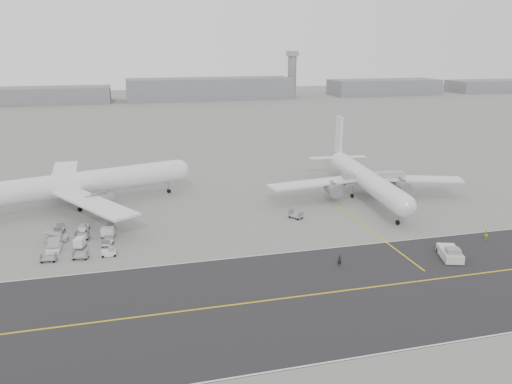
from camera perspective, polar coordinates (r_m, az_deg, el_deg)
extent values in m
plane|color=gray|center=(88.68, -3.46, -7.05)|extent=(700.00, 700.00, 0.00)
cube|color=#2A2A2C|center=(74.07, 3.18, -12.05)|extent=(220.00, 32.00, 0.02)
cube|color=gold|center=(74.06, 3.18, -12.04)|extent=(220.00, 0.30, 0.01)
cube|color=silver|center=(87.70, 0.05, -7.28)|extent=(220.00, 0.25, 0.01)
cube|color=silver|center=(61.45, 7.85, -18.77)|extent=(220.00, 0.25, 0.01)
cube|color=gold|center=(102.43, 12.73, -4.13)|extent=(0.30, 40.00, 0.01)
cylinder|color=gray|center=(364.25, 4.14, 13.05)|extent=(6.00, 6.00, 28.00)
cube|color=#949499|center=(363.67, 4.19, 15.49)|extent=(7.00, 7.00, 3.50)
cylinder|color=white|center=(118.73, -19.25, 0.95)|extent=(46.11, 18.85, 5.34)
sphere|color=white|center=(125.39, -8.85, 2.48)|extent=(5.24, 5.24, 5.24)
cube|color=white|center=(105.44, -18.09, -1.21)|extent=(18.10, 24.83, 0.45)
cube|color=white|center=(132.10, -21.07, 1.98)|extent=(7.08, 25.85, 0.45)
cylinder|color=slate|center=(110.42, -17.45, -1.10)|extent=(6.41, 4.84, 3.31)
cylinder|color=slate|center=(128.62, -19.64, 1.14)|extent=(6.41, 4.84, 3.31)
cylinder|color=black|center=(125.65, -9.94, 0.11)|extent=(1.11, 0.78, 1.01)
cylinder|color=black|center=(116.75, -19.48, -1.88)|extent=(1.11, 0.78, 1.01)
cylinder|color=black|center=(122.78, -20.14, -1.06)|extent=(1.11, 0.78, 1.01)
cylinder|color=gray|center=(125.27, -9.98, 0.72)|extent=(0.36, 0.36, 2.81)
cylinder|color=white|center=(120.64, 12.54, 1.41)|extent=(8.62, 41.34, 4.71)
sphere|color=white|center=(102.60, 16.64, -1.55)|extent=(4.61, 4.61, 4.61)
cone|color=white|center=(140.23, 9.40, 3.81)|extent=(4.99, 8.38, 4.24)
cube|color=white|center=(139.44, 9.46, 6.47)|extent=(0.93, 4.54, 10.02)
cube|color=white|center=(139.68, 7.69, 3.89)|extent=(7.70, 2.96, 0.25)
cube|color=white|center=(142.23, 10.89, 3.96)|extent=(7.70, 2.96, 0.25)
cube|color=white|center=(117.83, 6.72, 1.04)|extent=(23.03, 8.29, 0.45)
cube|color=white|center=(126.65, 17.60, 1.46)|extent=(22.92, 12.24, 0.45)
cylinder|color=slate|center=(117.39, 8.78, 0.30)|extent=(3.39, 5.27, 2.92)
cylinder|color=slate|center=(123.54, 16.34, 0.63)|extent=(3.39, 5.27, 2.92)
cylinder|color=black|center=(106.09, 15.88, -3.36)|extent=(0.60, 1.06, 1.02)
cylinder|color=black|center=(122.18, 10.93, -0.41)|extent=(0.60, 1.06, 1.02)
cylinder|color=black|center=(124.17, 13.38, -0.29)|extent=(0.60, 1.06, 1.02)
cylinder|color=gray|center=(105.69, 15.93, -2.73)|extent=(0.36, 0.36, 2.47)
cube|color=beige|center=(92.68, 21.28, -6.57)|extent=(4.87, 6.90, 1.41)
cube|color=#949499|center=(91.04, 21.60, -6.30)|extent=(2.75, 2.62, 0.91)
cylinder|color=gray|center=(96.20, 20.62, -5.88)|extent=(0.99, 2.54, 0.16)
cylinder|color=black|center=(90.32, 20.88, -7.41)|extent=(0.67, 0.99, 0.91)
cylinder|color=black|center=(91.12, 22.48, -7.38)|extent=(0.67, 0.99, 0.91)
cylinder|color=black|center=(94.59, 20.08, -6.24)|extent=(0.67, 0.99, 0.91)
cylinder|color=black|center=(95.35, 21.60, -6.22)|extent=(0.67, 0.99, 0.91)
cylinder|color=gray|center=(127.32, 16.17, 0.60)|extent=(1.58, 1.58, 3.94)
cube|color=#949499|center=(127.75, 16.11, -0.10)|extent=(2.86, 2.86, 0.69)
cube|color=#A1A1A5|center=(124.10, 13.33, 1.63)|extent=(15.01, 4.55, 2.56)
cube|color=#949499|center=(121.80, 10.20, 1.54)|extent=(1.56, 3.27, 2.96)
cylinder|color=black|center=(129.15, 16.36, 0.03)|extent=(0.37, 0.62, 0.59)
imported|color=black|center=(84.61, 9.54, -7.74)|extent=(0.81, 0.63, 1.95)
imported|color=#CFCB18|center=(103.87, 24.75, -4.50)|extent=(1.02, 0.90, 1.76)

